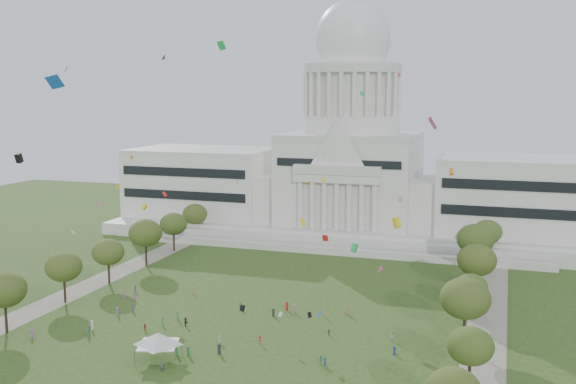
# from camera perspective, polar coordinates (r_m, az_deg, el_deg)

# --- Properties ---
(ground) EXTENTS (400.00, 400.00, 0.00)m
(ground) POSITION_cam_1_polar(r_m,az_deg,el_deg) (129.40, -6.40, -13.41)
(ground) COLOR #304C1A
(ground) RESTS_ON ground
(capitol) EXTENTS (160.00, 64.50, 91.30)m
(capitol) POSITION_cam_1_polar(r_m,az_deg,el_deg) (229.71, 5.34, 1.96)
(capitol) COLOR silver
(capitol) RESTS_ON ground
(path_left) EXTENTS (8.00, 160.00, 0.04)m
(path_left) POSITION_cam_1_polar(r_m,az_deg,el_deg) (177.02, -16.66, -7.67)
(path_left) COLOR gray
(path_left) RESTS_ON ground
(path_right) EXTENTS (8.00, 160.00, 0.04)m
(path_right) POSITION_cam_1_polar(r_m,az_deg,el_deg) (147.10, 16.47, -10.98)
(path_right) COLOR gray
(path_right) RESTS_ON ground
(row_tree_l_1) EXTENTS (8.86, 8.86, 12.59)m
(row_tree_l_1) POSITION_cam_1_polar(r_m,az_deg,el_deg) (147.38, -22.89, -7.63)
(row_tree_l_1) COLOR black
(row_tree_l_1) RESTS_ON ground
(row_tree_r_1) EXTENTS (7.58, 7.58, 10.78)m
(row_tree_r_1) POSITION_cam_1_polar(r_m,az_deg,el_deg) (114.70, 15.19, -12.48)
(row_tree_r_1) COLOR black
(row_tree_r_1) RESTS_ON ground
(row_tree_l_2) EXTENTS (8.42, 8.42, 11.97)m
(row_tree_l_2) POSITION_cam_1_polar(r_m,az_deg,el_deg) (163.25, -18.47, -6.02)
(row_tree_l_2) COLOR black
(row_tree_l_2) RESTS_ON ground
(row_tree_r_2) EXTENTS (9.55, 9.55, 13.58)m
(row_tree_r_2) POSITION_cam_1_polar(r_m,az_deg,el_deg) (132.30, 14.79, -8.71)
(row_tree_r_2) COLOR black
(row_tree_r_2) RESTS_ON ground
(row_tree_l_3) EXTENTS (8.12, 8.12, 11.55)m
(row_tree_l_3) POSITION_cam_1_polar(r_m,az_deg,el_deg) (175.97, -14.99, -4.94)
(row_tree_l_3) COLOR black
(row_tree_l_3) RESTS_ON ground
(row_tree_r_3) EXTENTS (7.01, 7.01, 9.98)m
(row_tree_r_3) POSITION_cam_1_polar(r_m,az_deg,el_deg) (149.36, 15.25, -7.78)
(row_tree_r_3) COLOR black
(row_tree_r_3) RESTS_ON ground
(row_tree_l_4) EXTENTS (9.29, 9.29, 13.21)m
(row_tree_l_4) POSITION_cam_1_polar(r_m,az_deg,el_deg) (191.06, -11.98, -3.42)
(row_tree_l_4) COLOR black
(row_tree_l_4) RESTS_ON ground
(row_tree_r_4) EXTENTS (9.19, 9.19, 13.06)m
(row_tree_r_4) POSITION_cam_1_polar(r_m,az_deg,el_deg) (163.81, 15.69, -5.57)
(row_tree_r_4) COLOR black
(row_tree_r_4) RESTS_ON ground
(row_tree_l_5) EXTENTS (8.33, 8.33, 11.85)m
(row_tree_l_5) POSITION_cam_1_polar(r_m,az_deg,el_deg) (207.71, -9.67, -2.68)
(row_tree_l_5) COLOR black
(row_tree_l_5) RESTS_ON ground
(row_tree_r_5) EXTENTS (9.82, 9.82, 13.96)m
(row_tree_r_5) POSITION_cam_1_polar(r_m,az_deg,el_deg) (183.35, 15.59, -3.88)
(row_tree_r_5) COLOR black
(row_tree_r_5) RESTS_ON ground
(row_tree_l_6) EXTENTS (8.19, 8.19, 11.64)m
(row_tree_l_6) POSITION_cam_1_polar(r_m,az_deg,el_deg) (224.34, -7.89, -1.86)
(row_tree_l_6) COLOR black
(row_tree_l_6) RESTS_ON ground
(row_tree_r_6) EXTENTS (8.42, 8.42, 11.97)m
(row_tree_r_6) POSITION_cam_1_polar(r_m,az_deg,el_deg) (201.12, 16.52, -3.25)
(row_tree_r_6) COLOR black
(row_tree_r_6) RESTS_ON ground
(event_tent) EXTENTS (11.72, 11.72, 5.23)m
(event_tent) POSITION_cam_1_polar(r_m,az_deg,el_deg) (126.51, -10.93, -12.07)
(event_tent) COLOR #4C4C4C
(event_tent) RESTS_ON ground
(person_0) EXTENTS (0.88, 0.90, 1.57)m
(person_0) POSITION_cam_1_polar(r_m,az_deg,el_deg) (129.29, 9.01, -13.11)
(person_0) COLOR navy
(person_0) RESTS_ON ground
(person_2) EXTENTS (0.99, 0.90, 1.74)m
(person_2) POSITION_cam_1_polar(r_m,az_deg,el_deg) (135.76, 8.81, -12.00)
(person_2) COLOR silver
(person_2) RESTS_ON ground
(person_3) EXTENTS (0.97, 1.21, 1.67)m
(person_3) POSITION_cam_1_polar(r_m,az_deg,el_deg) (132.66, -2.40, -12.42)
(person_3) COLOR #B21E1E
(person_3) RESTS_ON ground
(person_4) EXTENTS (0.81, 1.22, 1.91)m
(person_4) POSITION_cam_1_polar(r_m,az_deg,el_deg) (133.85, -5.82, -12.20)
(person_4) COLOR silver
(person_4) RESTS_ON ground
(person_5) EXTENTS (1.69, 1.67, 1.84)m
(person_5) POSITION_cam_1_polar(r_m,az_deg,el_deg) (143.60, -8.66, -10.82)
(person_5) COLOR #26262B
(person_5) RESTS_ON ground
(person_7) EXTENTS (0.87, 0.81, 1.93)m
(person_7) POSITION_cam_1_polar(r_m,az_deg,el_deg) (122.56, -10.65, -14.30)
(person_7) COLOR #4C4C51
(person_7) RESTS_ON ground
(person_8) EXTENTS (0.73, 0.48, 1.43)m
(person_8) POSITION_cam_1_polar(r_m,az_deg,el_deg) (142.55, -12.02, -11.15)
(person_8) COLOR #B21E1E
(person_8) RESTS_ON ground
(person_9) EXTENTS (1.18, 1.34, 1.85)m
(person_9) POSITION_cam_1_polar(r_m,az_deg,el_deg) (123.66, 2.80, -13.97)
(person_9) COLOR #33723F
(person_9) RESTS_ON ground
(person_10) EXTENTS (0.68, 0.89, 1.34)m
(person_10) POSITION_cam_1_polar(r_m,az_deg,el_deg) (137.28, 3.48, -11.76)
(person_10) COLOR #33723F
(person_10) RESTS_ON ground
(distant_crowd) EXTENTS (58.91, 36.87, 1.95)m
(distant_crowd) POSITION_cam_1_polar(r_m,az_deg,el_deg) (146.77, -8.13, -10.39)
(distant_crowd) COLOR #994C8C
(distant_crowd) RESTS_ON ground
(kite_swarm) EXTENTS (75.30, 100.36, 56.30)m
(kite_swarm) POSITION_cam_1_polar(r_m,az_deg,el_deg) (130.25, -3.75, 0.21)
(kite_swarm) COLOR #E54C8C
(kite_swarm) RESTS_ON ground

